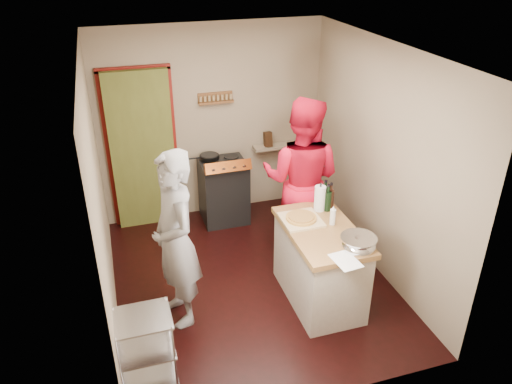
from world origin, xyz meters
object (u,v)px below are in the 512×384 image
island (320,262)px  person_red (301,179)px  stove (224,190)px  wire_shelving (146,350)px  person_stripe (175,241)px

island → person_red: 1.07m
stove → wire_shelving: (-1.33, -2.62, -0.01)m
person_red → person_stripe: bearing=60.6°
stove → person_stripe: (-0.91, -1.78, 0.47)m
stove → island: island is taller
stove → island: bearing=-73.8°
stove → person_stripe: bearing=-116.9°
person_stripe → person_red: 1.77m
wire_shelving → island: 2.01m
wire_shelving → stove: bearing=63.1°
wire_shelving → person_stripe: person_stripe is taller
stove → island: 2.03m
stove → person_stripe: 2.06m
stove → wire_shelving: stove is taller
wire_shelving → person_red: 2.64m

